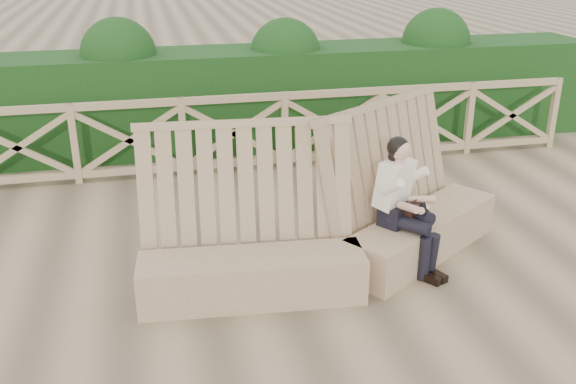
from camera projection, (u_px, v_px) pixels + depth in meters
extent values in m
plane|color=brown|center=(290.00, 297.00, 6.00)|extent=(60.00, 60.00, 0.00)
cube|color=#816349|center=(252.00, 277.00, 5.91)|extent=(2.10, 0.67, 0.44)
cube|color=#816349|center=(248.00, 208.00, 5.94)|extent=(2.10, 0.61, 1.56)
cube|color=#816349|center=(422.00, 235.00, 6.73)|extent=(2.00, 1.56, 0.44)
cube|color=#816349|center=(404.00, 177.00, 6.68)|extent=(1.97, 1.51, 1.56)
cube|color=black|center=(396.00, 214.00, 6.42)|extent=(0.42, 0.40, 0.21)
cube|color=#EDE3C3|center=(394.00, 183.00, 6.33)|extent=(0.46, 0.44, 0.50)
sphere|color=tan|center=(401.00, 150.00, 6.17)|extent=(0.28, 0.28, 0.20)
sphere|color=black|center=(398.00, 147.00, 6.18)|extent=(0.30, 0.30, 0.22)
cylinder|color=black|center=(409.00, 224.00, 6.25)|extent=(0.36, 0.44, 0.14)
cylinder|color=black|center=(416.00, 213.00, 6.34)|extent=(0.37, 0.44, 0.16)
cylinder|color=black|center=(424.00, 259.00, 6.23)|extent=(0.16, 0.16, 0.44)
cylinder|color=black|center=(432.00, 256.00, 6.30)|extent=(0.16, 0.16, 0.44)
cube|color=black|center=(430.00, 278.00, 6.25)|extent=(0.20, 0.23, 0.08)
cube|color=black|center=(437.00, 275.00, 6.30)|extent=(0.20, 0.23, 0.08)
cube|color=black|center=(413.00, 210.00, 6.30)|extent=(0.22, 0.20, 0.13)
cube|color=black|center=(425.00, 209.00, 6.17)|extent=(0.10, 0.11, 0.11)
cube|color=#957756|center=(233.00, 99.00, 8.76)|extent=(10.10, 0.07, 0.10)
cube|color=#957756|center=(235.00, 163.00, 9.11)|extent=(10.10, 0.07, 0.10)
cube|color=black|center=(223.00, 99.00, 9.96)|extent=(12.00, 1.20, 1.50)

